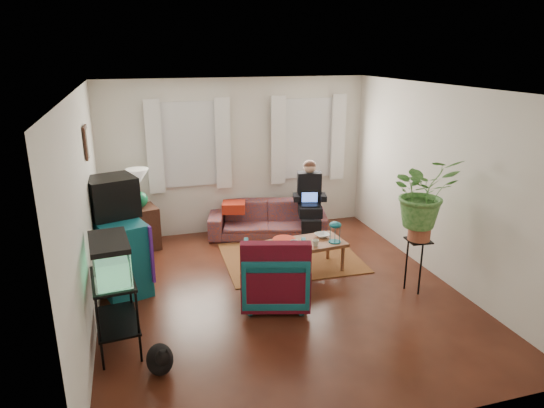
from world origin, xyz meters
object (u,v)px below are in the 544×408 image
object	(u,v)px
armchair	(275,272)
dresser	(118,252)
plant_stand	(416,265)
sofa	(267,214)
coffee_table	(307,256)
side_table	(142,228)
aquarium_stand	(116,314)

from	to	relation	value
armchair	dresser	bearing A→B (deg)	-12.31
plant_stand	sofa	bearing A→B (deg)	118.10
sofa	coffee_table	world-z (taller)	sofa
dresser	plant_stand	bearing A→B (deg)	-36.21
side_table	aquarium_stand	distance (m)	2.76
side_table	coffee_table	xyz separation A→B (m)	(2.21, -1.51, -0.12)
sofa	coffee_table	distance (m)	1.51
side_table	armchair	world-z (taller)	armchair
coffee_table	plant_stand	xyz separation A→B (m)	(1.15, -0.96, 0.14)
coffee_table	side_table	bearing A→B (deg)	140.63
side_table	sofa	bearing A→B (deg)	-0.54
dresser	plant_stand	size ratio (longest dim) A/B	1.50
dresser	coffee_table	size ratio (longest dim) A/B	1.02
sofa	side_table	bearing A→B (deg)	-165.70
dresser	armchair	size ratio (longest dim) A/B	1.32
dresser	coffee_table	world-z (taller)	dresser
aquarium_stand	coffee_table	world-z (taller)	aquarium_stand
sofa	aquarium_stand	distance (m)	3.63
aquarium_stand	armchair	world-z (taller)	aquarium_stand
armchair	sofa	bearing A→B (deg)	-87.71
sofa	coffee_table	bearing A→B (deg)	-69.22
sofa	armchair	bearing A→B (deg)	-88.62
dresser	armchair	bearing A→B (deg)	-46.07
side_table	armchair	xyz separation A→B (m)	(1.52, -2.25, 0.07)
plant_stand	coffee_table	bearing A→B (deg)	140.23
sofa	armchair	size ratio (longest dim) A/B	2.40
side_table	plant_stand	xyz separation A→B (m)	(3.36, -2.47, 0.02)
sofa	side_table	xyz separation A→B (m)	(-2.06, 0.02, -0.04)
sofa	aquarium_stand	size ratio (longest dim) A/B	2.39
side_table	dresser	size ratio (longest dim) A/B	0.64
sofa	coffee_table	xyz separation A→B (m)	(0.15, -1.49, -0.16)
aquarium_stand	side_table	bearing A→B (deg)	77.07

